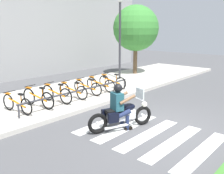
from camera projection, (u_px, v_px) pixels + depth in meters
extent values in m
plane|color=#4C4C4F|center=(161.00, 128.00, 7.83)|extent=(48.00, 48.00, 0.00)
cube|color=#B7B2A8|center=(59.00, 97.00, 11.08)|extent=(24.00, 4.40, 0.15)
cube|color=white|center=(203.00, 152.00, 6.29)|extent=(2.80, 0.40, 0.01)
cube|color=white|center=(174.00, 142.00, 6.80)|extent=(2.80, 0.40, 0.01)
cube|color=white|center=(148.00, 134.00, 7.31)|extent=(2.80, 0.40, 0.01)
cube|color=white|center=(127.00, 127.00, 7.83)|extent=(2.80, 0.40, 0.01)
cube|color=white|center=(108.00, 121.00, 8.34)|extent=(2.80, 0.40, 0.01)
torus|color=black|center=(143.00, 115.00, 8.00)|extent=(0.61, 0.33, 0.62)
cylinder|color=silver|center=(143.00, 115.00, 8.00)|extent=(0.14, 0.13, 0.11)
torus|color=black|center=(98.00, 124.00, 7.31)|extent=(0.61, 0.33, 0.62)
cylinder|color=silver|center=(98.00, 124.00, 7.31)|extent=(0.14, 0.13, 0.11)
cube|color=silver|center=(121.00, 115.00, 7.62)|extent=(0.90, 0.58, 0.28)
ellipsoid|color=black|center=(127.00, 107.00, 7.67)|extent=(0.59, 0.45, 0.22)
cube|color=black|center=(115.00, 111.00, 7.49)|extent=(0.62, 0.47, 0.10)
cube|color=black|center=(107.00, 113.00, 7.63)|extent=(0.34, 0.23, 0.28)
cube|color=black|center=(113.00, 118.00, 7.25)|extent=(0.34, 0.23, 0.28)
cylinder|color=silver|center=(139.00, 99.00, 7.80)|extent=(0.26, 0.59, 0.03)
sphere|color=white|center=(144.00, 104.00, 7.94)|extent=(0.18, 0.18, 0.18)
cube|color=silver|center=(140.00, 93.00, 7.78)|extent=(0.18, 0.39, 0.32)
cylinder|color=silver|center=(117.00, 127.00, 7.41)|extent=(0.75, 0.36, 0.08)
cube|color=#1E4C59|center=(117.00, 101.00, 7.45)|extent=(0.39, 0.47, 0.52)
sphere|color=black|center=(118.00, 88.00, 7.38)|extent=(0.26, 0.26, 0.26)
cylinder|color=brown|center=(120.00, 96.00, 7.73)|extent=(0.52, 0.28, 0.26)
cylinder|color=brown|center=(128.00, 100.00, 7.35)|extent=(0.52, 0.28, 0.26)
cylinder|color=#1E284C|center=(119.00, 111.00, 7.74)|extent=(0.46, 0.29, 0.24)
cylinder|color=#1E284C|center=(122.00, 120.00, 7.86)|extent=(0.11, 0.11, 0.46)
cube|color=black|center=(123.00, 125.00, 7.92)|extent=(0.26, 0.18, 0.08)
cylinder|color=#1E284C|center=(124.00, 114.00, 7.46)|extent=(0.46, 0.29, 0.24)
cylinder|color=#1E284C|center=(127.00, 123.00, 7.58)|extent=(0.11, 0.11, 0.46)
cube|color=black|center=(128.00, 128.00, 7.64)|extent=(0.26, 0.18, 0.08)
torus|color=black|center=(8.00, 102.00, 8.94)|extent=(0.12, 0.60, 0.59)
torus|color=black|center=(26.00, 107.00, 8.40)|extent=(0.12, 0.60, 0.59)
cylinder|color=orange|center=(17.00, 103.00, 8.65)|extent=(0.17, 0.88, 0.24)
cylinder|color=orange|center=(21.00, 100.00, 8.49)|extent=(0.04, 0.04, 0.36)
cube|color=black|center=(21.00, 94.00, 8.45)|extent=(0.12, 0.21, 0.06)
cylinder|color=black|center=(9.00, 92.00, 8.79)|extent=(0.48, 0.09, 0.03)
cube|color=orange|center=(8.00, 93.00, 8.86)|extent=(0.12, 0.29, 0.04)
torus|color=black|center=(29.00, 97.00, 9.55)|extent=(0.14, 0.66, 0.65)
torus|color=black|center=(48.00, 101.00, 8.99)|extent=(0.14, 0.66, 0.65)
cylinder|color=orange|center=(38.00, 97.00, 9.25)|extent=(0.18, 0.91, 0.25)
cylinder|color=orange|center=(42.00, 93.00, 9.08)|extent=(0.04, 0.04, 0.40)
cube|color=black|center=(42.00, 88.00, 9.03)|extent=(0.12, 0.21, 0.06)
cylinder|color=black|center=(30.00, 86.00, 9.39)|extent=(0.48, 0.09, 0.03)
cube|color=orange|center=(28.00, 88.00, 9.47)|extent=(0.12, 0.29, 0.04)
torus|color=black|center=(48.00, 93.00, 10.15)|extent=(0.13, 0.64, 0.64)
torus|color=black|center=(66.00, 96.00, 9.61)|extent=(0.13, 0.64, 0.64)
cylinder|color=orange|center=(57.00, 93.00, 9.86)|extent=(0.17, 0.88, 0.24)
cylinder|color=orange|center=(61.00, 90.00, 9.69)|extent=(0.04, 0.04, 0.39)
cube|color=black|center=(61.00, 85.00, 9.65)|extent=(0.12, 0.21, 0.06)
cylinder|color=black|center=(49.00, 83.00, 10.00)|extent=(0.48, 0.09, 0.03)
cube|color=orange|center=(47.00, 84.00, 10.07)|extent=(0.12, 0.29, 0.04)
torus|color=black|center=(65.00, 90.00, 10.76)|extent=(0.12, 0.59, 0.59)
torus|color=black|center=(82.00, 93.00, 10.23)|extent=(0.12, 0.59, 0.59)
cylinder|color=orange|center=(73.00, 90.00, 10.48)|extent=(0.17, 0.87, 0.24)
cylinder|color=orange|center=(77.00, 87.00, 10.31)|extent=(0.04, 0.04, 0.36)
cube|color=black|center=(77.00, 83.00, 10.27)|extent=(0.12, 0.21, 0.06)
cylinder|color=black|center=(66.00, 81.00, 10.62)|extent=(0.48, 0.09, 0.03)
cube|color=orange|center=(64.00, 82.00, 10.68)|extent=(0.12, 0.29, 0.04)
torus|color=black|center=(79.00, 87.00, 11.36)|extent=(0.12, 0.59, 0.59)
torus|color=black|center=(96.00, 89.00, 10.84)|extent=(0.12, 0.59, 0.59)
cylinder|color=orange|center=(88.00, 87.00, 11.09)|extent=(0.17, 0.86, 0.24)
cylinder|color=orange|center=(92.00, 84.00, 10.92)|extent=(0.04, 0.04, 0.36)
cube|color=black|center=(92.00, 80.00, 10.88)|extent=(0.12, 0.21, 0.06)
cylinder|color=black|center=(81.00, 78.00, 11.22)|extent=(0.48, 0.09, 0.03)
cube|color=orange|center=(79.00, 80.00, 11.29)|extent=(0.12, 0.29, 0.04)
torus|color=black|center=(92.00, 83.00, 11.99)|extent=(0.12, 0.60, 0.60)
torus|color=black|center=(110.00, 86.00, 11.43)|extent=(0.12, 0.60, 0.60)
cylinder|color=orange|center=(101.00, 83.00, 11.69)|extent=(0.18, 0.92, 0.25)
cylinder|color=orange|center=(105.00, 81.00, 11.52)|extent=(0.04, 0.04, 0.37)
cube|color=black|center=(105.00, 77.00, 11.48)|extent=(0.12, 0.21, 0.06)
cylinder|color=black|center=(93.00, 75.00, 11.84)|extent=(0.48, 0.09, 0.03)
cube|color=orange|center=(92.00, 77.00, 11.91)|extent=(0.12, 0.29, 0.04)
torus|color=black|center=(104.00, 81.00, 12.58)|extent=(0.12, 0.59, 0.59)
torus|color=black|center=(121.00, 83.00, 12.05)|extent=(0.12, 0.59, 0.59)
cylinder|color=orange|center=(112.00, 81.00, 12.30)|extent=(0.17, 0.87, 0.24)
cylinder|color=orange|center=(117.00, 78.00, 12.14)|extent=(0.04, 0.04, 0.36)
cube|color=black|center=(117.00, 75.00, 12.10)|extent=(0.12, 0.21, 0.06)
cylinder|color=black|center=(106.00, 73.00, 12.44)|extent=(0.48, 0.09, 0.03)
cube|color=orange|center=(104.00, 75.00, 12.51)|extent=(0.12, 0.29, 0.04)
cylinder|color=#333338|center=(82.00, 90.00, 10.11)|extent=(5.58, 0.07, 0.07)
cylinder|color=#333338|center=(19.00, 112.00, 8.15)|extent=(0.06, 0.06, 0.45)
cylinder|color=#333338|center=(124.00, 84.00, 12.16)|extent=(0.06, 0.06, 0.45)
cylinder|color=#2D2D33|center=(120.00, 43.00, 14.25)|extent=(0.12, 0.12, 4.41)
sphere|color=white|center=(120.00, 0.00, 13.73)|extent=(0.28, 0.28, 0.28)
cylinder|color=brown|center=(135.00, 60.00, 16.28)|extent=(0.26, 0.26, 2.03)
sphere|color=#387F33|center=(136.00, 28.00, 15.83)|extent=(2.86, 2.86, 2.86)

